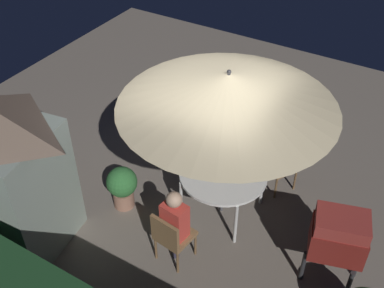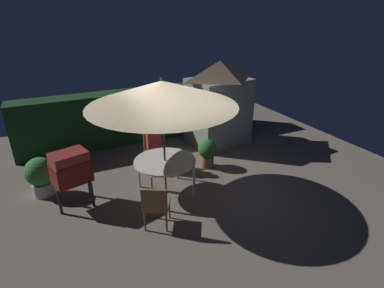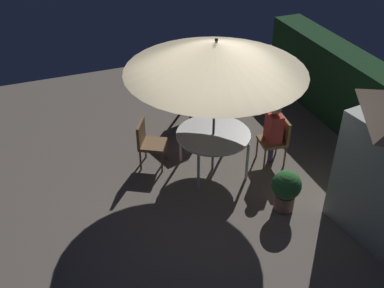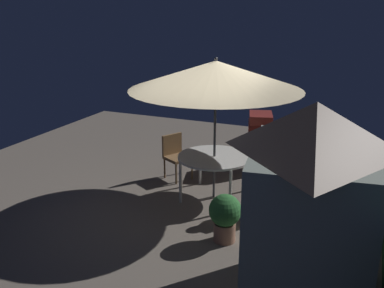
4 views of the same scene
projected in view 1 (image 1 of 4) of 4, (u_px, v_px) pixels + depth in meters
name	position (u px, v px, depth m)	size (l,w,h in m)	color
ground_plane	(201.00, 188.00, 7.97)	(11.00, 11.00, 0.00)	#6B6056
patio_table	(223.00, 176.00, 7.11)	(1.32, 1.32, 0.79)	white
patio_umbrella	(228.00, 90.00, 6.16)	(3.00, 3.00, 2.55)	#4C4C51
bbq_grill	(339.00, 237.00, 6.06)	(0.81, 0.68, 1.20)	maroon
chair_near_shed	(171.00, 236.00, 6.49)	(0.52, 0.52, 0.90)	olive
chair_far_side	(284.00, 161.00, 7.71)	(0.63, 0.63, 0.90)	olive
potted_plant_by_shed	(122.00, 185.00, 7.40)	(0.49, 0.49, 0.74)	#936651
person_in_red	(175.00, 219.00, 6.38)	(0.37, 0.28, 1.26)	#CC3D33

